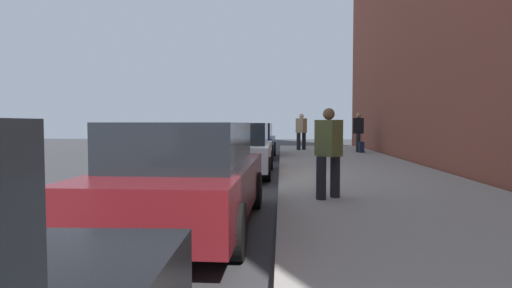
{
  "coord_description": "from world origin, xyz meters",
  "views": [
    {
      "loc": [
        -11.22,
        -1.06,
        1.5
      ],
      "look_at": [
        -1.73,
        -0.48,
        1.03
      ],
      "focal_mm": 29.1,
      "sensor_mm": 36.0,
      "label": 1
    }
  ],
  "objects": [
    {
      "name": "parked_car_white",
      "position": [
        0.73,
        0.16,
        0.76
      ],
      "size": [
        4.39,
        1.9,
        1.51
      ],
      "color": "black",
      "rests_on": "ground"
    },
    {
      "name": "pedestrian_tan_coat",
      "position": [
        10.15,
        -2.09,
        1.14
      ],
      "size": [
        0.58,
        0.58,
        1.85
      ],
      "color": "black",
      "rests_on": "sidewalk"
    },
    {
      "name": "rolling_suitcase",
      "position": [
        8.18,
        -4.77,
        0.4
      ],
      "size": [
        0.34,
        0.22,
        0.86
      ],
      "color": "#191E38",
      "rests_on": "sidewalk"
    },
    {
      "name": "sidewalk",
      "position": [
        0.0,
        -3.3,
        0.07
      ],
      "size": [
        28.0,
        4.6,
        0.15
      ],
      "primitive_type": "cube",
      "color": "gray",
      "rests_on": "ground"
    },
    {
      "name": "parked_car_navy",
      "position": [
        6.71,
        0.17,
        0.76
      ],
      "size": [
        4.22,
        1.96,
        1.51
      ],
      "color": "black",
      "rests_on": "ground"
    },
    {
      "name": "ground_plane",
      "position": [
        0.0,
        0.0,
        0.0
      ],
      "size": [
        56.0,
        56.0,
        0.0
      ],
      "primitive_type": "plane",
      "color": "#333335"
    },
    {
      "name": "pedestrian_black_coat",
      "position": [
        8.67,
        -4.71,
        1.14
      ],
      "size": [
        0.6,
        0.55,
        1.85
      ],
      "color": "black",
      "rests_on": "sidewalk"
    },
    {
      "name": "lane_stripe_centre",
      "position": [
        0.0,
        3.2,
        0.0
      ],
      "size": [
        28.0,
        0.14,
        0.01
      ],
      "primitive_type": "cube",
      "color": "gold",
      "rests_on": "ground"
    },
    {
      "name": "pedestrian_olive_coat",
      "position": [
        -3.73,
        -1.91,
        1.02
      ],
      "size": [
        0.51,
        0.49,
        1.62
      ],
      "color": "black",
      "rests_on": "sidewalk"
    },
    {
      "name": "parked_car_maroon",
      "position": [
        -5.41,
        0.27,
        0.76
      ],
      "size": [
        4.56,
        1.95,
        1.51
      ],
      "color": "black",
      "rests_on": "ground"
    }
  ]
}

